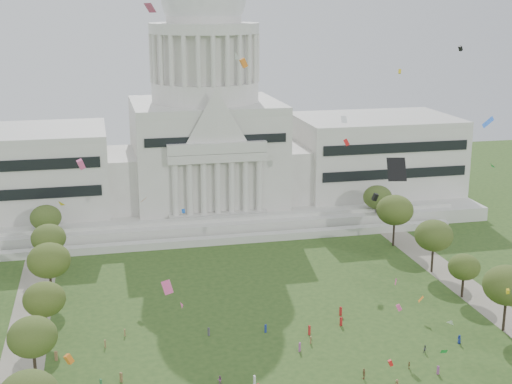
{
  "coord_description": "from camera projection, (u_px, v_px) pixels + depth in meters",
  "views": [
    {
      "loc": [
        -32.47,
        -98.21,
        63.12
      ],
      "look_at": [
        0.0,
        45.0,
        24.0
      ],
      "focal_mm": 50.0,
      "sensor_mm": 36.0,
      "label": 1
    }
  ],
  "objects": [
    {
      "name": "row_tree_l_3",
      "position": [
        44.0,
        299.0,
        136.16
      ],
      "size": [
        8.12,
        8.12,
        11.55
      ],
      "color": "black",
      "rests_on": "ground"
    },
    {
      "name": "person_0",
      "position": [
        459.0,
        339.0,
        136.01
      ],
      "size": [
        0.89,
        1.03,
        1.78
      ],
      "primitive_type": "imported",
      "rotation": [
        0.0,
        0.0,
        5.16
      ],
      "color": "navy",
      "rests_on": "ground"
    },
    {
      "name": "capitol",
      "position": [
        206.0,
        141.0,
        217.04
      ],
      "size": [
        160.0,
        64.5,
        91.3
      ],
      "color": "beige",
      "rests_on": "ground"
    },
    {
      "name": "kite_swarm",
      "position": [
        308.0,
        198.0,
        120.94
      ],
      "size": [
        85.39,
        108.61,
        59.91
      ],
      "color": "yellow",
      "rests_on": "ground"
    },
    {
      "name": "person_8",
      "position": [
        220.0,
        380.0,
        121.72
      ],
      "size": [
        0.82,
        0.63,
        1.49
      ],
      "primitive_type": "imported",
      "rotation": [
        0.0,
        0.0,
        2.86
      ],
      "color": "#994C8C",
      "rests_on": "ground"
    },
    {
      "name": "distant_crowd",
      "position": [
        232.0,
        365.0,
        126.44
      ],
      "size": [
        66.1,
        36.85,
        1.92
      ],
      "color": "silver",
      "rests_on": "ground"
    },
    {
      "name": "person_2",
      "position": [
        425.0,
        349.0,
        132.46
      ],
      "size": [
        0.85,
        0.68,
        1.53
      ],
      "primitive_type": "imported",
      "rotation": [
        0.0,
        0.0,
        0.34
      ],
      "color": "#4C4C51",
      "rests_on": "ground"
    },
    {
      "name": "path_right",
      "position": [
        487.0,
        304.0,
        154.26
      ],
      "size": [
        8.0,
        160.0,
        0.04
      ],
      "primitive_type": "cube",
      "color": "gray",
      "rests_on": "ground"
    },
    {
      "name": "person_4",
      "position": [
        364.0,
        374.0,
        123.25
      ],
      "size": [
        0.65,
        1.16,
        1.95
      ],
      "primitive_type": "imported",
      "rotation": [
        0.0,
        0.0,
        4.69
      ],
      "color": "olive",
      "rests_on": "ground"
    },
    {
      "name": "row_tree_r_2",
      "position": [
        507.0,
        285.0,
        139.11
      ],
      "size": [
        9.55,
        9.55,
        13.58
      ],
      "color": "black",
      "rests_on": "ground"
    },
    {
      "name": "person_3",
      "position": [
        397.0,
        384.0,
        120.3
      ],
      "size": [
        0.94,
        1.16,
        1.6
      ],
      "primitive_type": "imported",
      "rotation": [
        0.0,
        0.0,
        5.18
      ],
      "color": "olive",
      "rests_on": "ground"
    },
    {
      "name": "row_tree_l_5",
      "position": [
        48.0,
        238.0,
        170.82
      ],
      "size": [
        8.33,
        8.33,
        11.85
      ],
      "color": "black",
      "rests_on": "ground"
    },
    {
      "name": "row_tree_r_3",
      "position": [
        464.0,
        267.0,
        155.89
      ],
      "size": [
        7.01,
        7.01,
        9.98
      ],
      "color": "black",
      "rests_on": "ground"
    },
    {
      "name": "row_tree_l_4",
      "position": [
        49.0,
        260.0,
        153.3
      ],
      "size": [
        9.29,
        9.29,
        13.21
      ],
      "color": "black",
      "rests_on": "ground"
    },
    {
      "name": "row_tree_r_6",
      "position": [
        378.0,
        197.0,
        206.41
      ],
      "size": [
        8.42,
        8.42,
        11.97
      ],
      "color": "black",
      "rests_on": "ground"
    },
    {
      "name": "row_tree_r_4",
      "position": [
        434.0,
        236.0,
        170.06
      ],
      "size": [
        9.19,
        9.19,
        13.06
      ],
      "color": "black",
      "rests_on": "ground"
    },
    {
      "name": "person_10",
      "position": [
        409.0,
        365.0,
        126.64
      ],
      "size": [
        0.77,
        0.95,
        1.43
      ],
      "primitive_type": "imported",
      "rotation": [
        0.0,
        0.0,
        1.14
      ],
      "color": "olive",
      "rests_on": "ground"
    },
    {
      "name": "path_left",
      "position": [
        25.0,
        350.0,
        133.74
      ],
      "size": [
        8.0,
        160.0,
        0.04
      ],
      "primitive_type": "cube",
      "color": "gray",
      "rests_on": "ground"
    },
    {
      "name": "row_tree_r_5",
      "position": [
        395.0,
        210.0,
        188.62
      ],
      "size": [
        9.82,
        9.82,
        13.96
      ],
      "color": "black",
      "rests_on": "ground"
    },
    {
      "name": "row_tree_l_2",
      "position": [
        32.0,
        337.0,
        120.23
      ],
      "size": [
        8.42,
        8.42,
        11.97
      ],
      "color": "black",
      "rests_on": "ground"
    },
    {
      "name": "row_tree_l_6",
      "position": [
        46.0,
        218.0,
        187.59
      ],
      "size": [
        8.19,
        8.19,
        11.64
      ],
      "color": "black",
      "rests_on": "ground"
    }
  ]
}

